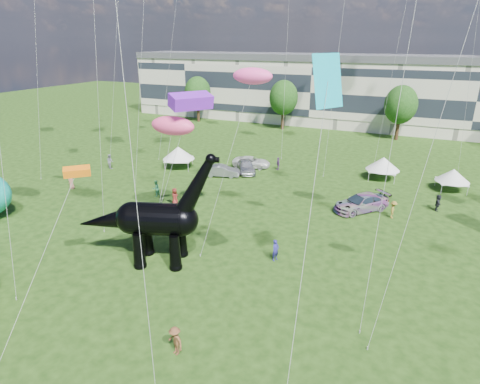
% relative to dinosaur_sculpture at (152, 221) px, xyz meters
% --- Properties ---
extents(ground, '(220.00, 220.00, 0.00)m').
position_rel_dinosaur_sculpture_xyz_m(ground, '(5.18, -3.94, -3.34)').
color(ground, '#16330C').
rests_on(ground, ground).
extents(terrace_row, '(78.00, 11.00, 12.00)m').
position_rel_dinosaur_sculpture_xyz_m(terrace_row, '(-2.82, 58.06, 2.66)').
color(terrace_row, beige).
rests_on(terrace_row, ground).
extents(tree_far_left, '(5.20, 5.20, 9.44)m').
position_rel_dinosaur_sculpture_xyz_m(tree_far_left, '(-24.82, 49.06, 2.95)').
color(tree_far_left, '#382314').
rests_on(tree_far_left, ground).
extents(tree_mid_left, '(5.20, 5.20, 9.44)m').
position_rel_dinosaur_sculpture_xyz_m(tree_mid_left, '(-6.82, 49.06, 2.95)').
color(tree_mid_left, '#382314').
rests_on(tree_mid_left, ground).
extents(tree_mid_right, '(5.20, 5.20, 9.44)m').
position_rel_dinosaur_sculpture_xyz_m(tree_mid_right, '(13.18, 49.06, 2.95)').
color(tree_mid_right, '#382314').
rests_on(tree_mid_right, ground).
extents(dinosaur_sculpture, '(10.69, 5.05, 8.85)m').
position_rel_dinosaur_sculpture_xyz_m(dinosaur_sculpture, '(0.00, 0.00, 0.00)').
color(dinosaur_sculpture, black).
rests_on(dinosaur_sculpture, ground).
extents(car_silver, '(4.22, 5.13, 1.65)m').
position_rel_dinosaur_sculpture_xyz_m(car_silver, '(-2.52, 22.61, -2.52)').
color(car_silver, '#B4B4B9').
rests_on(car_silver, ground).
extents(car_grey, '(4.55, 2.72, 1.42)m').
position_rel_dinosaur_sculpture_xyz_m(car_grey, '(-4.53, 19.90, -2.63)').
color(car_grey, gray).
rests_on(car_grey, ground).
extents(car_white, '(5.18, 2.98, 1.36)m').
position_rel_dinosaur_sculpture_xyz_m(car_white, '(-2.77, 24.95, -2.66)').
color(car_white, white).
rests_on(car_white, ground).
extents(car_dark, '(5.52, 5.79, 1.65)m').
position_rel_dinosaur_sculpture_xyz_m(car_dark, '(12.60, 16.24, -2.52)').
color(car_dark, '#595960').
rests_on(car_dark, ground).
extents(gazebo_near, '(4.21, 4.21, 2.72)m').
position_rel_dinosaur_sculpture_xyz_m(gazebo_near, '(13.33, 27.04, -1.43)').
color(gazebo_near, white).
rests_on(gazebo_near, ground).
extents(gazebo_far, '(4.28, 4.28, 2.48)m').
position_rel_dinosaur_sculpture_xyz_m(gazebo_far, '(20.76, 26.17, -1.60)').
color(gazebo_far, silver).
rests_on(gazebo_far, ground).
extents(gazebo_left, '(5.25, 5.25, 2.84)m').
position_rel_dinosaur_sculpture_xyz_m(gazebo_left, '(-11.19, 20.65, -1.35)').
color(gazebo_left, white).
rests_on(gazebo_left, ground).
extents(visitors, '(48.41, 36.36, 1.88)m').
position_rel_dinosaur_sculpture_xyz_m(visitors, '(2.18, 12.48, -2.47)').
color(visitors, black).
rests_on(visitors, ground).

